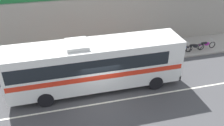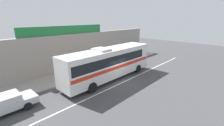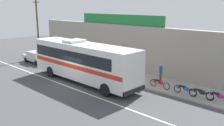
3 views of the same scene
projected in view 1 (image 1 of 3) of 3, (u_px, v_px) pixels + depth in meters
ground_plane at (101, 96)px, 16.94m from camera, size 70.00×70.00×0.00m
sidewalk_slab at (88, 59)px, 21.23m from camera, size 30.00×3.60×0.14m
storefront_facade at (83, 25)px, 21.83m from camera, size 30.00×0.70×4.80m
road_center_stripe at (103, 103)px, 16.27m from camera, size 30.00×0.14×0.01m
intercity_bus at (95, 63)px, 16.70m from camera, size 11.97×2.65×3.78m
motorcycle_black at (206, 45)px, 22.53m from camera, size 1.94×0.56×0.94m
motorcycle_blue at (194, 47)px, 22.15m from camera, size 1.95×0.56×0.94m
motorcycle_red at (159, 52)px, 21.31m from camera, size 1.91×0.56×0.94m
motorcycle_orange at (182, 49)px, 21.82m from camera, size 1.95×0.56×0.94m
pedestrian_by_curb at (144, 40)px, 22.08m from camera, size 0.30×0.48×1.69m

